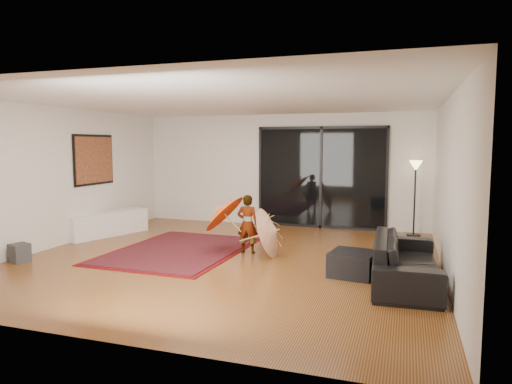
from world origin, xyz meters
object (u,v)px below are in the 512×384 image
at_px(sofa, 406,260).
at_px(ottoman, 353,264).
at_px(media_console, 107,224).
at_px(child, 248,224).

distance_m(sofa, ottoman, 0.78).
height_order(sofa, ottoman, sofa).
bearing_deg(ottoman, media_console, 165.18).
bearing_deg(media_console, child, 10.02).
relative_size(media_console, ottoman, 2.86).
distance_m(media_console, sofa, 6.39).
bearing_deg(ottoman, child, 156.23).
relative_size(sofa, child, 2.10).
height_order(sofa, child, child).
bearing_deg(sofa, media_console, 74.30).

